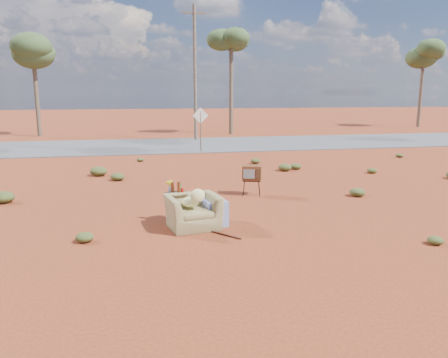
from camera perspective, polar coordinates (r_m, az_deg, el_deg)
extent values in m
plane|color=#8F391C|center=(9.94, -1.38, -5.86)|extent=(140.00, 140.00, 0.00)
cube|color=#565659|center=(24.58, -7.54, 4.39)|extent=(140.00, 7.00, 0.04)
imported|color=olive|center=(9.56, -4.09, -3.54)|extent=(1.22, 0.90, 0.97)
ellipsoid|color=#E6E08D|center=(9.58, -4.48, -3.04)|extent=(0.35, 0.35, 0.21)
ellipsoid|color=#E6E08D|center=(9.34, -3.47, -2.22)|extent=(0.31, 0.15, 0.31)
cube|color=navy|center=(9.87, -1.37, -4.26)|extent=(0.58, 0.79, 0.57)
cube|color=black|center=(12.60, 3.63, -0.16)|extent=(0.56, 0.48, 0.03)
cylinder|color=black|center=(12.48, 2.60, -1.27)|extent=(0.03, 0.03, 0.43)
cylinder|color=black|center=(12.48, 4.62, -1.30)|extent=(0.03, 0.03, 0.43)
cylinder|color=black|center=(12.81, 2.64, -0.94)|extent=(0.03, 0.03, 0.43)
cylinder|color=black|center=(12.81, 4.61, -0.97)|extent=(0.03, 0.03, 0.43)
cube|color=brown|center=(12.56, 3.64, 0.84)|extent=(0.63, 0.55, 0.42)
cube|color=slate|center=(12.34, 3.29, 0.65)|extent=(0.32, 0.11, 0.26)
cube|color=#472D19|center=(12.34, 4.50, 0.64)|extent=(0.12, 0.05, 0.30)
cube|color=#392614|center=(9.96, -6.02, -1.95)|extent=(0.61, 0.61, 0.04)
cylinder|color=black|center=(9.80, -6.45, -4.17)|extent=(0.02, 0.02, 0.66)
cylinder|color=black|center=(9.97, -4.52, -3.87)|extent=(0.02, 0.02, 0.66)
cylinder|color=black|center=(10.13, -7.41, -3.68)|extent=(0.02, 0.02, 0.66)
cylinder|color=black|center=(10.29, -5.53, -3.40)|extent=(0.02, 0.02, 0.66)
cylinder|color=#521F0D|center=(9.93, -6.74, -1.18)|extent=(0.07, 0.07, 0.24)
cylinder|color=#521F0D|center=(9.86, -5.93, -1.19)|extent=(0.06, 0.06, 0.26)
cylinder|color=#254F22|center=(10.06, -5.80, -1.05)|extent=(0.06, 0.06, 0.23)
cylinder|color=#B20F0E|center=(9.89, -5.48, -1.56)|extent=(0.06, 0.06, 0.12)
cylinder|color=silver|center=(10.01, -7.11, -1.42)|extent=(0.08, 0.08, 0.13)
ellipsoid|color=yellow|center=(9.98, -7.13, -0.54)|extent=(0.15, 0.15, 0.11)
cylinder|color=#502515|center=(9.36, -1.77, -6.81)|extent=(1.07, 1.27, 0.04)
cylinder|color=brown|center=(21.67, -3.06, 6.16)|extent=(0.06, 0.06, 2.00)
cube|color=silver|center=(21.61, -3.09, 8.27)|extent=(0.78, 0.04, 0.78)
cylinder|color=brown|center=(31.99, -23.32, 10.51)|extent=(0.28, 0.28, 6.00)
ellipsoid|color=#445C2F|center=(32.09, -23.68, 14.97)|extent=(3.20, 3.20, 2.20)
cylinder|color=brown|center=(31.08, 0.93, 12.34)|extent=(0.28, 0.28, 7.00)
ellipsoid|color=#445C2F|center=(31.28, 0.95, 17.84)|extent=(3.20, 3.20, 2.20)
cylinder|color=brown|center=(40.89, 24.34, 10.76)|extent=(0.28, 0.28, 6.50)
ellipsoid|color=#445C2F|center=(41.00, 24.66, 14.59)|extent=(3.20, 3.20, 2.20)
cylinder|color=brown|center=(27.12, -3.81, 13.52)|extent=(0.20, 0.20, 8.00)
cube|color=brown|center=(27.48, -3.92, 20.84)|extent=(1.40, 0.10, 0.10)
ellipsoid|color=#404B20|center=(13.15, -26.83, -2.14)|extent=(0.56, 0.56, 0.31)
ellipsoid|color=#404B20|center=(13.04, 17.02, -1.65)|extent=(0.44, 0.44, 0.24)
ellipsoid|color=#404B20|center=(16.15, -16.07, 0.98)|extent=(0.60, 0.60, 0.33)
ellipsoid|color=#404B20|center=(16.89, 18.77, 1.04)|extent=(0.36, 0.36, 0.20)
ellipsoid|color=#404B20|center=(18.24, 4.12, 2.36)|extent=(0.40, 0.40, 0.22)
ellipsoid|color=#404B20|center=(19.06, -10.88, 2.50)|extent=(0.30, 0.30, 0.17)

